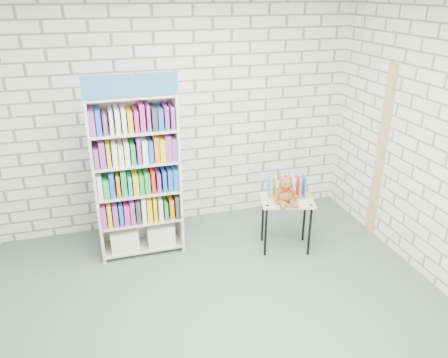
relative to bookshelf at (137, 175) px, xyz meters
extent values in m
plane|color=#4D5B4D|center=(0.59, -1.36, -0.96)|extent=(4.50, 4.50, 0.00)
cube|color=silver|center=(0.59, 0.64, 0.44)|extent=(4.50, 0.02, 2.80)
cube|color=silver|center=(2.84, -1.36, 0.44)|extent=(0.02, 4.00, 2.80)
cube|color=beige|center=(-0.45, -0.01, -0.02)|extent=(0.03, 0.36, 1.87)
cube|color=beige|center=(0.45, -0.01, -0.02)|extent=(0.03, 0.36, 1.87)
cube|color=beige|center=(0.00, 0.17, -0.02)|extent=(0.94, 0.02, 1.87)
cube|color=#2A698A|center=(0.00, -0.18, 1.03)|extent=(0.94, 0.02, 0.23)
cube|color=beige|center=(0.00, -0.01, -0.89)|extent=(0.87, 0.34, 0.03)
cube|color=beige|center=(0.00, -0.01, -0.54)|extent=(0.87, 0.34, 0.03)
cube|color=beige|center=(0.00, -0.01, -0.19)|extent=(0.87, 0.34, 0.03)
cube|color=beige|center=(0.00, -0.01, 0.17)|extent=(0.87, 0.34, 0.03)
cube|color=beige|center=(0.00, -0.01, 0.52)|extent=(0.87, 0.34, 0.03)
cube|color=beige|center=(0.00, -0.01, 0.89)|extent=(0.87, 0.34, 0.03)
cube|color=silver|center=(-0.21, -0.01, -0.76)|extent=(0.31, 0.30, 0.25)
cube|color=silver|center=(0.21, -0.01, -0.76)|extent=(0.31, 0.30, 0.25)
cube|color=red|center=(0.00, -0.02, -0.40)|extent=(0.87, 0.30, 0.25)
cube|color=yellow|center=(0.00, -0.02, -0.05)|extent=(0.87, 0.30, 0.25)
cube|color=blue|center=(0.00, -0.02, 0.30)|extent=(0.87, 0.30, 0.25)
cube|color=green|center=(0.00, -0.02, 0.66)|extent=(0.87, 0.30, 0.25)
cube|color=tan|center=(1.63, -0.44, -0.33)|extent=(0.68, 0.55, 0.03)
cylinder|color=black|center=(1.34, -0.53, -0.65)|extent=(0.03, 0.03, 0.61)
cylinder|color=black|center=(1.43, -0.22, -0.65)|extent=(0.03, 0.03, 0.61)
cylinder|color=black|center=(1.83, -0.66, -0.65)|extent=(0.03, 0.03, 0.61)
cylinder|color=black|center=(1.91, -0.35, -0.65)|extent=(0.03, 0.03, 0.61)
cylinder|color=black|center=(1.35, -0.52, -0.32)|extent=(0.04, 0.04, 0.01)
cylinder|color=black|center=(1.82, -0.65, -0.32)|extent=(0.04, 0.04, 0.01)
cube|color=#2B9ABC|center=(1.46, -0.29, -0.19)|extent=(0.06, 0.18, 0.25)
cube|color=gold|center=(1.52, -0.31, -0.19)|extent=(0.06, 0.18, 0.25)
cube|color=orange|center=(1.59, -0.33, -0.19)|extent=(0.06, 0.18, 0.25)
cube|color=black|center=(1.65, -0.34, -0.19)|extent=(0.06, 0.18, 0.25)
cube|color=white|center=(1.72, -0.36, -0.19)|extent=(0.06, 0.18, 0.25)
cube|color=red|center=(1.78, -0.38, -0.19)|extent=(0.06, 0.18, 0.25)
cube|color=#3773D0|center=(1.85, -0.40, -0.19)|extent=(0.06, 0.18, 0.25)
ellipsoid|color=brown|center=(1.57, -0.50, -0.22)|extent=(0.19, 0.16, 0.19)
sphere|color=brown|center=(1.57, -0.50, -0.08)|extent=(0.13, 0.13, 0.13)
sphere|color=brown|center=(1.52, -0.48, -0.03)|extent=(0.05, 0.05, 0.05)
sphere|color=brown|center=(1.62, -0.49, -0.03)|extent=(0.05, 0.05, 0.05)
sphere|color=brown|center=(1.56, -0.55, -0.10)|extent=(0.05, 0.05, 0.05)
sphere|color=black|center=(1.54, -0.55, -0.06)|extent=(0.02, 0.02, 0.02)
sphere|color=black|center=(1.59, -0.56, -0.06)|extent=(0.02, 0.02, 0.02)
sphere|color=black|center=(1.56, -0.58, -0.09)|extent=(0.02, 0.02, 0.02)
cylinder|color=brown|center=(1.47, -0.51, -0.20)|extent=(0.09, 0.08, 0.13)
cylinder|color=brown|center=(1.66, -0.52, -0.20)|extent=(0.09, 0.07, 0.13)
sphere|color=brown|center=(1.45, -0.52, -0.25)|extent=(0.05, 0.05, 0.05)
sphere|color=brown|center=(1.68, -0.54, -0.25)|extent=(0.05, 0.05, 0.05)
cylinder|color=brown|center=(1.51, -0.59, -0.28)|extent=(0.09, 0.15, 0.07)
cylinder|color=brown|center=(1.61, -0.59, -0.28)|extent=(0.11, 0.15, 0.07)
sphere|color=brown|center=(1.48, -0.65, -0.29)|extent=(0.06, 0.06, 0.06)
sphere|color=brown|center=(1.63, -0.66, -0.29)|extent=(0.06, 0.06, 0.06)
cone|color=#AF200A|center=(1.53, -0.55, -0.14)|extent=(0.06, 0.05, 0.05)
cone|color=#AF200A|center=(1.59, -0.55, -0.14)|extent=(0.06, 0.05, 0.05)
sphere|color=#AF200A|center=(1.56, -0.55, -0.14)|extent=(0.03, 0.03, 0.03)
cube|color=tan|center=(2.82, -0.41, 0.09)|extent=(0.05, 0.12, 2.10)
camera|label=1|loc=(-0.34, -4.51, 1.90)|focal=35.00mm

